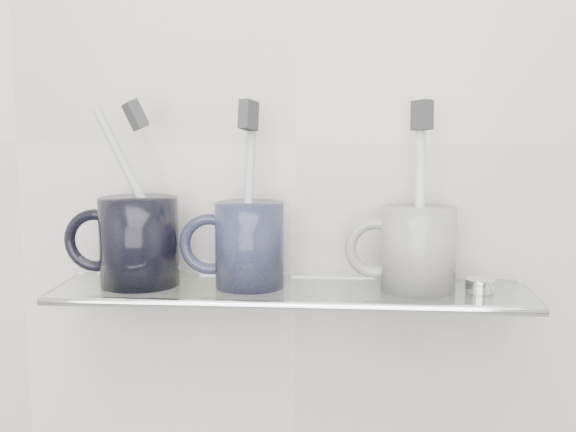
# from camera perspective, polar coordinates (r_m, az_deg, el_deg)

# --- Properties ---
(wall_back) EXTENTS (2.50, 0.00, 2.50)m
(wall_back) POSITION_cam_1_polar(r_m,az_deg,el_deg) (0.80, 0.57, 5.77)
(wall_back) COLOR beige
(wall_back) RESTS_ON ground
(shelf_glass) EXTENTS (0.50, 0.12, 0.01)m
(shelf_glass) POSITION_cam_1_polar(r_m,az_deg,el_deg) (0.76, 0.22, -6.03)
(shelf_glass) COLOR silver
(shelf_glass) RESTS_ON wall_back
(shelf_rail) EXTENTS (0.50, 0.01, 0.01)m
(shelf_rail) POSITION_cam_1_polar(r_m,az_deg,el_deg) (0.71, -0.13, -7.13)
(shelf_rail) COLOR silver
(shelf_rail) RESTS_ON shelf_glass
(bracket_left) EXTENTS (0.02, 0.03, 0.02)m
(bracket_left) POSITION_cam_1_polar(r_m,az_deg,el_deg) (0.85, -13.79, -5.52)
(bracket_left) COLOR silver
(bracket_left) RESTS_ON wall_back
(bracket_right) EXTENTS (0.02, 0.03, 0.02)m
(bracket_right) POSITION_cam_1_polar(r_m,az_deg,el_deg) (0.83, 15.26, -6.05)
(bracket_right) COLOR silver
(bracket_right) RESTS_ON wall_back
(mug_left) EXTENTS (0.10, 0.10, 0.09)m
(mug_left) POSITION_cam_1_polar(r_m,az_deg,el_deg) (0.79, -11.68, -1.97)
(mug_left) COLOR black
(mug_left) RESTS_ON shelf_glass
(mug_left_handle) EXTENTS (0.07, 0.01, 0.07)m
(mug_left_handle) POSITION_cam_1_polar(r_m,az_deg,el_deg) (0.80, -14.99, -1.89)
(mug_left_handle) COLOR black
(mug_left_handle) RESTS_ON mug_left
(toothbrush_left) EXTENTS (0.09, 0.03, 0.18)m
(toothbrush_left) POSITION_cam_1_polar(r_m,az_deg,el_deg) (0.78, -11.80, 1.92)
(toothbrush_left) COLOR silver
(toothbrush_left) RESTS_ON mug_left
(bristles_left) EXTENTS (0.03, 0.03, 0.04)m
(bristles_left) POSITION_cam_1_polar(r_m,az_deg,el_deg) (0.78, -11.97, 7.80)
(bristles_left) COLOR #323234
(bristles_left) RESTS_ON toothbrush_left
(mug_center) EXTENTS (0.08, 0.08, 0.09)m
(mug_center) POSITION_cam_1_polar(r_m,az_deg,el_deg) (0.76, -3.06, -2.29)
(mug_center) COLOR black
(mug_center) RESTS_ON shelf_glass
(mug_center_handle) EXTENTS (0.07, 0.01, 0.07)m
(mug_center_handle) POSITION_cam_1_polar(r_m,az_deg,el_deg) (0.77, -6.20, -2.24)
(mug_center_handle) COLOR black
(mug_center_handle) RESTS_ON mug_center
(toothbrush_center) EXTENTS (0.02, 0.05, 0.19)m
(toothbrush_center) POSITION_cam_1_polar(r_m,az_deg,el_deg) (0.76, -3.10, 1.88)
(toothbrush_center) COLOR #A3A8AF
(toothbrush_center) RESTS_ON mug_center
(bristles_center) EXTENTS (0.02, 0.03, 0.03)m
(bristles_center) POSITION_cam_1_polar(r_m,az_deg,el_deg) (0.75, -3.14, 7.96)
(bristles_center) COLOR #323234
(bristles_center) RESTS_ON toothbrush_center
(mug_right) EXTENTS (0.08, 0.08, 0.09)m
(mug_right) POSITION_cam_1_polar(r_m,az_deg,el_deg) (0.76, 10.27, -2.57)
(mug_right) COLOR white
(mug_right) RESTS_ON shelf_glass
(mug_right_handle) EXTENTS (0.06, 0.01, 0.06)m
(mug_right_handle) POSITION_cam_1_polar(r_m,az_deg,el_deg) (0.76, 6.91, -2.54)
(mug_right_handle) COLOR white
(mug_right_handle) RESTS_ON mug_right
(toothbrush_right) EXTENTS (0.01, 0.03, 0.19)m
(toothbrush_right) POSITION_cam_1_polar(r_m,az_deg,el_deg) (0.75, 10.38, 1.74)
(toothbrush_right) COLOR white
(toothbrush_right) RESTS_ON mug_right
(bristles_right) EXTENTS (0.02, 0.03, 0.03)m
(bristles_right) POSITION_cam_1_polar(r_m,az_deg,el_deg) (0.75, 10.54, 7.84)
(bristles_right) COLOR #323234
(bristles_right) RESTS_ON toothbrush_right
(chrome_cap) EXTENTS (0.03, 0.03, 0.01)m
(chrome_cap) POSITION_cam_1_polar(r_m,az_deg,el_deg) (0.78, 14.92, -5.28)
(chrome_cap) COLOR silver
(chrome_cap) RESTS_ON shelf_glass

